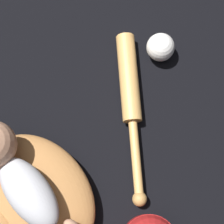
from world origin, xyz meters
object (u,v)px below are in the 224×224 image
Objects in this scene: baseball_glove at (30,200)px; baseball_bat at (130,95)px; baby_figure at (13,172)px; baseball at (160,47)px.

baseball_glove is 0.97× the size of baseball_bat.
baby_figure is 0.80× the size of baseball_bat.
baseball reaches higher than baseball_bat.
baseball is at bearing -110.60° from baby_figure.
baseball_glove reaches higher than baseball.
baseball is (-0.18, -0.47, -0.10)m from baby_figure.
baseball_glove is at bearing 75.50° from baseball.
baseball_bat is 0.16m from baseball.
baby_figure is 4.32× the size of baseball.
baby_figure reaches higher than baseball_glove.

